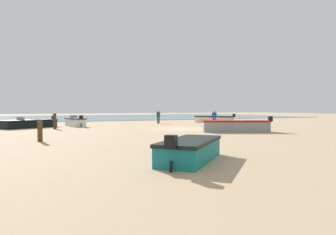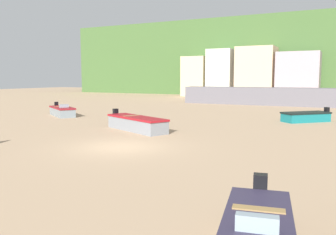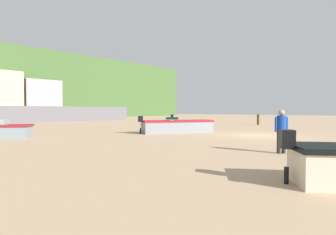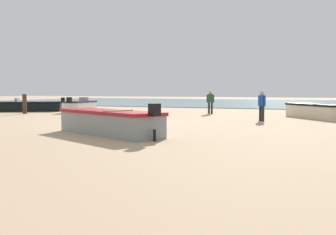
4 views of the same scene
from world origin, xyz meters
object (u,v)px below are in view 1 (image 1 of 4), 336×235
at_px(boat_teal_3, 190,150).
at_px(beach_walker_distant, 214,116).
at_px(boat_black_4, 29,124).
at_px(boat_grey_2, 236,126).
at_px(mooring_post_near_water, 55,121).
at_px(boat_cream_0, 214,119).
at_px(beach_walker_foreground, 158,116).
at_px(mooring_post_mid_beach, 40,131).
at_px(boat_white_1, 75,122).

height_order(boat_teal_3, beach_walker_distant, beach_walker_distant).
bearing_deg(boat_black_4, boat_grey_2, -161.10).
bearing_deg(boat_grey_2, mooring_post_near_water, 79.39).
bearing_deg(mooring_post_near_water, boat_teal_3, 100.15).
bearing_deg(boat_cream_0, boat_teal_3, -162.32).
distance_m(boat_cream_0, beach_walker_foreground, 7.21).
bearing_deg(mooring_post_near_water, mooring_post_mid_beach, 82.45).
xyz_separation_m(beach_walker_foreground, beach_walker_distant, (-4.56, 5.28, 0.00)).
height_order(boat_teal_3, boat_black_4, boat_black_4).
xyz_separation_m(boat_white_1, mooring_post_near_water, (2.18, 3.55, 0.25)).
relative_size(boat_black_4, mooring_post_near_water, 3.72).
distance_m(boat_teal_3, mooring_post_near_water, 19.19).
relative_size(boat_cream_0, mooring_post_near_water, 3.38).
bearing_deg(mooring_post_mid_beach, beach_walker_foreground, -131.44).
bearing_deg(beach_walker_foreground, beach_walker_distant, -61.15).
distance_m(boat_white_1, boat_grey_2, 16.55).
bearing_deg(mooring_post_near_water, boat_black_4, -52.08).
height_order(boat_cream_0, boat_white_1, boat_cream_0).
bearing_deg(boat_cream_0, boat_grey_2, -153.89).
xyz_separation_m(boat_teal_3, mooring_post_near_water, (3.38, -18.89, 0.30)).
height_order(boat_white_1, beach_walker_foreground, beach_walker_foreground).
bearing_deg(beach_walker_foreground, boat_cream_0, -24.01).
bearing_deg(beach_walker_distant, boat_teal_3, -90.89).
relative_size(mooring_post_near_water, beach_walker_foreground, 0.85).
height_order(boat_cream_0, boat_grey_2, boat_grey_2).
xyz_separation_m(mooring_post_near_water, beach_walker_foreground, (-12.05, -5.02, 0.26)).
bearing_deg(boat_cream_0, mooring_post_near_water, 153.16).
xyz_separation_m(boat_cream_0, mooring_post_near_water, (19.08, 3.53, 0.26)).
height_order(boat_white_1, beach_walker_distant, beach_walker_distant).
relative_size(boat_teal_3, beach_walker_distant, 2.25).
xyz_separation_m(boat_cream_0, beach_walker_foreground, (7.03, -1.50, 0.52)).
bearing_deg(boat_cream_0, mooring_post_mid_beach, 176.49).
xyz_separation_m(boat_cream_0, boat_teal_3, (15.70, 22.41, -0.05)).
xyz_separation_m(boat_teal_3, beach_walker_distant, (-13.23, -18.63, 0.57)).
distance_m(boat_cream_0, boat_grey_2, 14.25).
bearing_deg(mooring_post_mid_beach, beach_walker_distant, -151.16).
distance_m(boat_teal_3, beach_walker_foreground, 25.44).
relative_size(boat_grey_2, mooring_post_mid_beach, 4.51).
bearing_deg(beach_walker_foreground, boat_teal_3, -121.93).
relative_size(boat_grey_2, boat_teal_3, 1.45).
bearing_deg(beach_walker_foreground, mooring_post_near_water, -169.37).
xyz_separation_m(boat_cream_0, boat_white_1, (16.91, -0.02, 0.00)).
relative_size(boat_cream_0, boat_grey_2, 0.88).
xyz_separation_m(mooring_post_mid_beach, beach_walker_foreground, (-13.39, -15.17, 0.37)).
height_order(boat_teal_3, beach_walker_foreground, beach_walker_foreground).
height_order(boat_white_1, boat_grey_2, boat_grey_2).
xyz_separation_m(boat_cream_0, mooring_post_mid_beach, (20.43, 13.67, 0.15)).
bearing_deg(beach_walker_foreground, boat_white_1, 176.48).
bearing_deg(boat_teal_3, beach_walker_foreground, 115.33).
relative_size(boat_cream_0, beach_walker_distant, 2.87).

